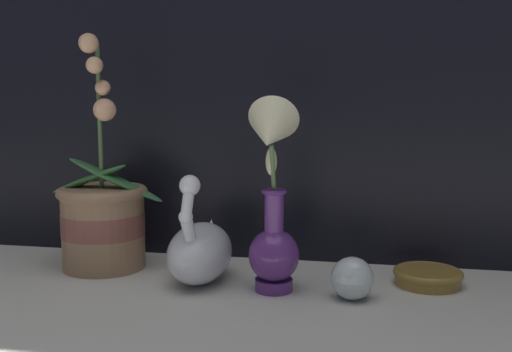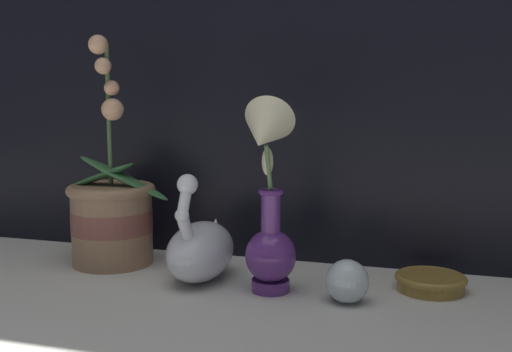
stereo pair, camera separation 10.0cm
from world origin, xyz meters
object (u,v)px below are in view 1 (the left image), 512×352
Objects in this scene: orchid_potted_plant at (103,217)px; blue_vase at (272,206)px; glass_sphere at (352,278)px; amber_dish at (428,276)px; swan_figurine at (200,249)px.

orchid_potted_plant is 0.34m from blue_vase.
blue_vase is 4.70× the size of glass_sphere.
glass_sphere is 0.58× the size of amber_dish.
swan_figurine is at bearing 170.36° from glass_sphere.
blue_vase reaches higher than amber_dish.
blue_vase is 2.74× the size of amber_dish.
glass_sphere is at bearing -9.64° from swan_figurine.
swan_figurine is at bearing -13.30° from orchid_potted_plant.
glass_sphere is (0.26, -0.04, -0.02)m from swan_figurine.
orchid_potted_plant is 0.21m from swan_figurine.
glass_sphere reaches higher than amber_dish.
orchid_potted_plant is at bearing 166.70° from swan_figurine.
amber_dish is (0.38, 0.05, -0.04)m from swan_figurine.
glass_sphere is at bearing -1.54° from blue_vase.
orchid_potted_plant is at bearing -179.41° from amber_dish.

